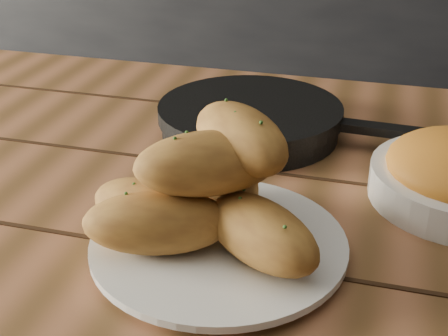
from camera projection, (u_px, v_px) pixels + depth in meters
The scene contains 5 objects.
counter at pixel (185, 76), 2.07m from camera, with size 2.80×0.60×0.90m, color black.
table at pixel (215, 271), 0.77m from camera, with size 1.44×0.99×0.75m.
plate at pixel (219, 246), 0.64m from camera, with size 0.26×0.26×0.02m.
bread_rolls at pixel (207, 193), 0.61m from camera, with size 0.26×0.22×0.13m.
skillet at pixel (252, 119), 0.91m from camera, with size 0.40×0.27×0.05m.
Camera 1 is at (0.66, -0.17, 1.12)m, focal length 50.00 mm.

